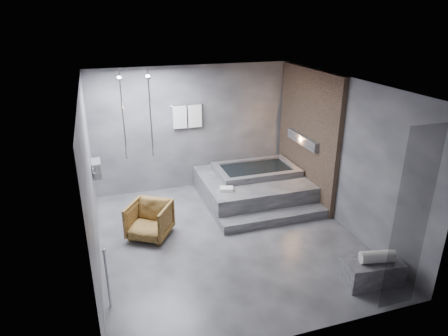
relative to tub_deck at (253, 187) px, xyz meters
name	(u,v)px	position (x,y,z in m)	size (l,w,h in m)	color
room	(246,142)	(-0.65, -1.21, 1.48)	(5.00, 5.04, 2.82)	#323235
tub_deck	(253,187)	(0.00, 0.00, 0.00)	(2.20, 2.00, 0.50)	#38383B
tub_step	(275,218)	(0.00, -1.18, -0.16)	(2.20, 0.36, 0.18)	#38383B
concrete_bench	(372,272)	(0.62, -3.33, -0.06)	(0.85, 0.47, 0.38)	#39393B
driftwood_chair	(150,220)	(-2.39, -0.95, 0.08)	(0.71, 0.73, 0.66)	#442C11
rolled_towel	(378,257)	(0.65, -3.37, 0.23)	(0.19, 0.19, 0.52)	silver
deck_towel	(226,189)	(-0.78, -0.51, 0.28)	(0.26, 0.19, 0.07)	silver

